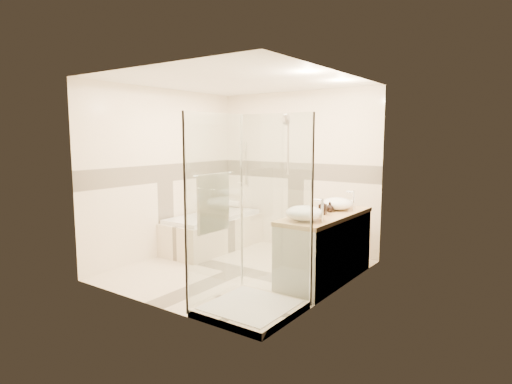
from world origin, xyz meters
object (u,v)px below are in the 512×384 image
Objects in this scene: vessel_sink_near at (337,204)px; amenity_bottle_b at (330,207)px; bathtub at (213,230)px; vanity at (325,247)px; shower_enclosure at (246,261)px; amenity_bottle_a at (323,207)px; vessel_sink_far at (304,213)px.

amenity_bottle_b is (0.00, -0.22, -0.01)m from vessel_sink_near.
bathtub is 2.18m from vanity.
vessel_sink_near is (2.13, 0.01, 0.62)m from bathtub.
amenity_bottle_a is (0.27, 1.21, 0.44)m from shower_enclosure.
bathtub is 2.22m from vessel_sink_near.
bathtub is 2.26m from amenity_bottle_a.
vanity is at bearing 70.48° from amenity_bottle_a.
bathtub is at bearing 174.40° from amenity_bottle_b.
vessel_sink_far is 2.31× the size of amenity_bottle_a.
amenity_bottle_a is at bearing -10.80° from bathtub.
vessel_sink_far is (-0.02, -0.52, 0.51)m from vanity.
shower_enclosure is at bearing -110.04° from vessel_sink_far.
bathtub is at bearing 170.75° from vanity.
amenity_bottle_a reaches higher than bathtub.
bathtub is 1.05× the size of vanity.
shower_enclosure is at bearing -100.94° from amenity_bottle_b.
shower_enclosure is at bearing -41.10° from bathtub.
vessel_sink_near is 0.94× the size of vessel_sink_far.
shower_enclosure is 11.01× the size of amenity_bottle_a.
bathtub is 9.18× the size of amenity_bottle_a.
shower_enclosure reaches higher than bathtub.
vessel_sink_far is at bearing -90.00° from amenity_bottle_a.
vessel_sink_near is 2.18× the size of amenity_bottle_a.
vessel_sink_near reaches higher than vanity.
amenity_bottle_b is (0.27, 1.41, 0.41)m from shower_enclosure.
vessel_sink_far reaches higher than amenity_bottle_b.
amenity_bottle_a is at bearing -109.52° from vanity.
shower_enclosure is 1.71m from vessel_sink_near.
shower_enclosure reaches higher than vanity.
vessel_sink_far is 0.66m from amenity_bottle_b.
vessel_sink_near is 0.88m from vessel_sink_far.
vessel_sink_near is 3.07× the size of amenity_bottle_b.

